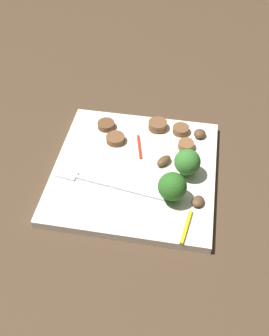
# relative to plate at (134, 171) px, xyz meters

# --- Properties ---
(ground_plane) EXTENTS (1.40, 1.40, 0.00)m
(ground_plane) POSITION_rel_plate_xyz_m (0.00, 0.00, -0.01)
(ground_plane) COLOR #4C3826
(plate) EXTENTS (0.26, 0.26, 0.01)m
(plate) POSITION_rel_plate_xyz_m (0.00, 0.00, 0.00)
(plate) COLOR white
(plate) RESTS_ON ground_plane
(fork) EXTENTS (0.18, 0.04, 0.00)m
(fork) POSITION_rel_plate_xyz_m (0.05, 0.04, 0.01)
(fork) COLOR silver
(fork) RESTS_ON plate
(broccoli_floret_0) EXTENTS (0.04, 0.04, 0.05)m
(broccoli_floret_0) POSITION_rel_plate_xyz_m (-0.06, 0.05, 0.04)
(broccoli_floret_0) COLOR #347525
(broccoli_floret_0) RESTS_ON plate
(broccoli_floret_1) EXTENTS (0.04, 0.04, 0.05)m
(broccoli_floret_1) POSITION_rel_plate_xyz_m (-0.08, 0.00, 0.04)
(broccoli_floret_1) COLOR #408630
(broccoli_floret_1) RESTS_ON plate
(sausage_slice_0) EXTENTS (0.04, 0.04, 0.01)m
(sausage_slice_0) POSITION_rel_plate_xyz_m (0.07, -0.09, 0.01)
(sausage_slice_0) COLOR brown
(sausage_slice_0) RESTS_ON plate
(sausage_slice_1) EXTENTS (0.03, 0.03, 0.01)m
(sausage_slice_1) POSITION_rel_plate_xyz_m (-0.08, -0.06, 0.01)
(sausage_slice_1) COLOR brown
(sausage_slice_1) RESTS_ON plate
(sausage_slice_2) EXTENTS (0.04, 0.04, 0.01)m
(sausage_slice_2) POSITION_rel_plate_xyz_m (0.04, -0.06, 0.01)
(sausage_slice_2) COLOR brown
(sausage_slice_2) RESTS_ON plate
(sausage_slice_3) EXTENTS (0.03, 0.03, 0.01)m
(sausage_slice_3) POSITION_rel_plate_xyz_m (-0.02, -0.10, 0.01)
(sausage_slice_3) COLOR brown
(sausage_slice_3) RESTS_ON plate
(sausage_slice_4) EXTENTS (0.03, 0.03, 0.01)m
(sausage_slice_4) POSITION_rel_plate_xyz_m (-0.07, -0.10, 0.01)
(sausage_slice_4) COLOR brown
(sausage_slice_4) RESTS_ON plate
(mushroom_0) EXTENTS (0.02, 0.03, 0.01)m
(mushroom_0) POSITION_rel_plate_xyz_m (-0.10, 0.05, 0.01)
(mushroom_0) COLOR brown
(mushroom_0) RESTS_ON plate
(mushroom_1) EXTENTS (0.03, 0.03, 0.01)m
(mushroom_1) POSITION_rel_plate_xyz_m (-0.10, -0.09, 0.01)
(mushroom_1) COLOR brown
(mushroom_1) RESTS_ON plate
(mushroom_2) EXTENTS (0.03, 0.03, 0.01)m
(mushroom_2) POSITION_rel_plate_xyz_m (-0.05, -0.02, 0.01)
(mushroom_2) COLOR brown
(mushroom_2) RESTS_ON plate
(pepper_strip_1) EXTENTS (0.01, 0.06, 0.00)m
(pepper_strip_1) POSITION_rel_plate_xyz_m (-0.09, 0.10, 0.01)
(pepper_strip_1) COLOR yellow
(pepper_strip_1) RESTS_ON plate
(pepper_strip_2) EXTENTS (0.02, 0.05, 0.00)m
(pepper_strip_2) POSITION_rel_plate_xyz_m (-0.00, -0.05, 0.01)
(pepper_strip_2) COLOR red
(pepper_strip_2) RESTS_ON plate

